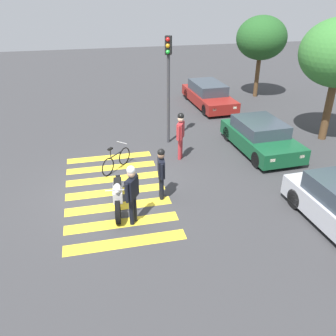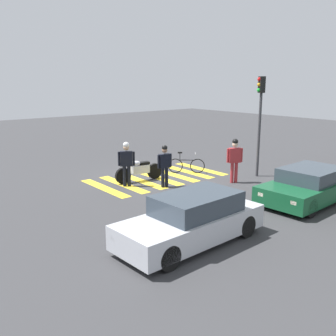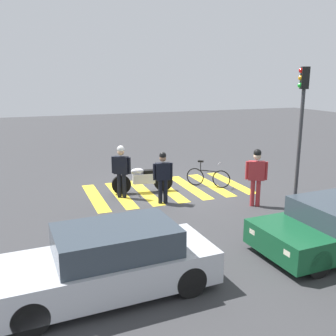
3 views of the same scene
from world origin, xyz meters
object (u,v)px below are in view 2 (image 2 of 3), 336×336
Objects in this scene: police_motorcycle at (139,170)px; car_silver_sedan at (192,220)px; pedestrian_bystander at (235,157)px; officer_by_motorcycle at (165,163)px; officer_on_foot at (126,161)px; leaning_bicycle at (186,165)px; car_green_compact at (309,186)px; traffic_light_pole at (260,111)px.

car_silver_sedan reaches higher than police_motorcycle.
pedestrian_bystander reaches higher than police_motorcycle.
car_silver_sedan is at bearing 58.91° from officer_by_motorcycle.
officer_by_motorcycle is at bearing 100.49° from police_motorcycle.
officer_by_motorcycle is 5.50m from car_silver_sedan.
officer_on_foot is (0.87, 0.34, 0.61)m from police_motorcycle.
leaning_bicycle is at bearing -80.63° from pedestrian_bystander.
officer_on_foot is 0.45× the size of car_green_compact.
car_silver_sedan reaches higher than car_green_compact.
officer_by_motorcycle is 0.43× the size of car_green_compact.
car_silver_sedan is (2.84, 4.70, -0.36)m from officer_by_motorcycle.
officer_by_motorcycle is at bearing -26.22° from pedestrian_bystander.
car_green_compact is at bearing 94.45° from leaning_bicycle.
officer_on_foot is 0.98× the size of pedestrian_bystander.
car_green_compact is (-2.75, 4.76, -0.40)m from officer_by_motorcycle.
police_motorcycle is 1.18× the size of pedestrian_bystander.
police_motorcycle is at bearing -79.51° from officer_by_motorcycle.
car_silver_sedan is 0.97× the size of traffic_light_pole.
officer_by_motorcycle is at bearing -121.09° from car_silver_sedan.
officer_by_motorcycle reaches higher than car_green_compact.
traffic_light_pole is at bearing 164.25° from officer_by_motorcycle.
officer_on_foot is 1.06× the size of officer_by_motorcycle.
car_green_compact reaches higher than police_motorcycle.
police_motorcycle is at bearing -4.32° from leaning_bicycle.
car_silver_sedan is (1.71, 5.78, -0.44)m from officer_on_foot.
leaning_bicycle is 6.01m from car_green_compact.
traffic_light_pole reaches higher than officer_on_foot.
officer_by_motorcycle is at bearing 28.19° from leaning_bicycle.
leaning_bicycle is 2.69m from pedestrian_bystander.
car_green_compact is 0.92× the size of traffic_light_pole.
pedestrian_bystander is 0.47× the size of car_green_compact.
leaning_bicycle is 0.75× the size of officer_by_motorcycle.
pedestrian_bystander is 6.50m from car_silver_sedan.
pedestrian_bystander reaches higher than car_silver_sedan.
officer_on_foot is at bearing -22.73° from traffic_light_pole.
police_motorcycle is 1.71× the size of leaning_bicycle.
car_silver_sedan is (5.12, 5.93, 0.26)m from leaning_bicycle.
police_motorcycle is 0.55× the size of car_green_compact.
officer_on_foot is 0.43× the size of car_silver_sedan.
officer_on_foot reaches higher than car_green_compact.
officer_by_motorcycle is (2.28, 1.22, 0.62)m from leaning_bicycle.
traffic_light_pole is at bearing -176.65° from pedestrian_bystander.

